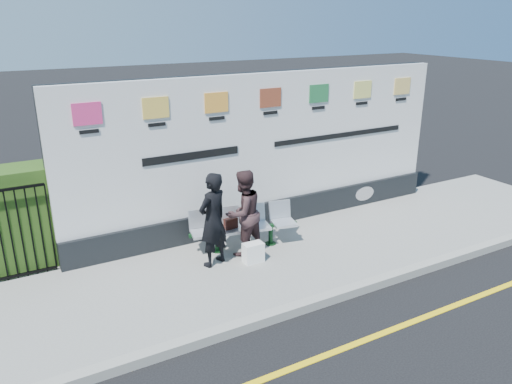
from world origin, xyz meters
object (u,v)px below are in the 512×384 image
(bench, at_px, (244,237))
(woman_right, at_px, (243,213))
(billboard, at_px, (268,162))
(woman_left, at_px, (213,220))

(bench, xyz_separation_m, woman_right, (-0.11, -0.18, 0.56))
(bench, bearing_deg, billboard, 51.16)
(billboard, height_order, bench, billboard)
(woman_left, relative_size, woman_right, 1.06)
(woman_right, bearing_deg, billboard, -153.45)
(billboard, xyz_separation_m, woman_right, (-1.04, -0.95, -0.53))
(billboard, relative_size, woman_right, 5.23)
(bench, height_order, woman_right, woman_right)
(woman_right, bearing_deg, bench, -137.71)
(woman_right, bearing_deg, woman_left, -4.67)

